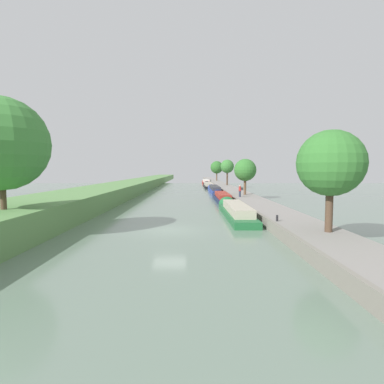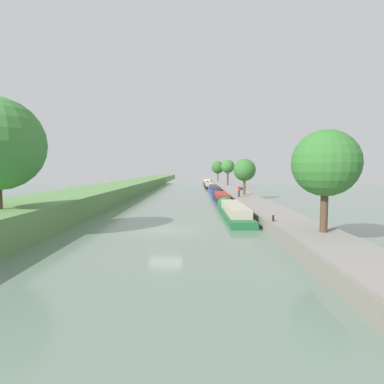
{
  "view_description": "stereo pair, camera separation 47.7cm",
  "coord_description": "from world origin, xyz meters",
  "px_view_note": "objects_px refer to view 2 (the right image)",
  "views": [
    {
      "loc": [
        1.7,
        -22.43,
        4.58
      ],
      "look_at": [
        1.79,
        25.61,
        1.0
      ],
      "focal_mm": 28.21,
      "sensor_mm": 36.0,
      "label": 1
    },
    {
      "loc": [
        2.18,
        -22.42,
        4.58
      ],
      "look_at": [
        1.79,
        25.61,
        1.0
      ],
      "focal_mm": 28.21,
      "sensor_mm": 36.0,
      "label": 2
    }
  ],
  "objects_px": {
    "narrowboat_green": "(233,210)",
    "narrowboat_black": "(209,185)",
    "mooring_bollard_near": "(273,218)",
    "park_bench": "(241,188)",
    "person_walking": "(239,191)",
    "narrowboat_blue": "(214,189)",
    "narrowboat_red": "(207,182)",
    "mooring_bollard_far": "(212,180)",
    "narrowboat_navy": "(221,197)"
  },
  "relations": [
    {
      "from": "narrowboat_green",
      "to": "narrowboat_black",
      "type": "xyz_separation_m",
      "value": [
        -0.07,
        48.43,
        -0.03
      ]
    },
    {
      "from": "person_walking",
      "to": "park_bench",
      "type": "height_order",
      "value": "person_walking"
    },
    {
      "from": "person_walking",
      "to": "mooring_bollard_near",
      "type": "height_order",
      "value": "person_walking"
    },
    {
      "from": "narrowboat_green",
      "to": "narrowboat_blue",
      "type": "relative_size",
      "value": 0.88
    },
    {
      "from": "narrowboat_green",
      "to": "narrowboat_red",
      "type": "xyz_separation_m",
      "value": [
        0.08,
        64.71,
        0.09
      ]
    },
    {
      "from": "narrowboat_black",
      "to": "narrowboat_red",
      "type": "xyz_separation_m",
      "value": [
        0.15,
        16.29,
        0.12
      ]
    },
    {
      "from": "narrowboat_red",
      "to": "mooring_bollard_far",
      "type": "xyz_separation_m",
      "value": [
        1.91,
        6.43,
        0.41
      ]
    },
    {
      "from": "narrowboat_black",
      "to": "park_bench",
      "type": "distance_m",
      "value": 22.94
    },
    {
      "from": "person_walking",
      "to": "mooring_bollard_near",
      "type": "distance_m",
      "value": 19.62
    },
    {
      "from": "narrowboat_blue",
      "to": "mooring_bollard_near",
      "type": "height_order",
      "value": "narrowboat_blue"
    },
    {
      "from": "park_bench",
      "to": "mooring_bollard_near",
      "type": "bearing_deg",
      "value": -94.96
    },
    {
      "from": "park_bench",
      "to": "mooring_bollard_far",
      "type": "bearing_deg",
      "value": 93.73
    },
    {
      "from": "narrowboat_green",
      "to": "park_bench",
      "type": "distance_m",
      "value": 26.51
    },
    {
      "from": "narrowboat_black",
      "to": "mooring_bollard_far",
      "type": "distance_m",
      "value": 22.82
    },
    {
      "from": "narrowboat_navy",
      "to": "park_bench",
      "type": "bearing_deg",
      "value": 67.17
    },
    {
      "from": "narrowboat_black",
      "to": "narrowboat_red",
      "type": "distance_m",
      "value": 16.29
    },
    {
      "from": "narrowboat_navy",
      "to": "park_bench",
      "type": "height_order",
      "value": "park_bench"
    },
    {
      "from": "narrowboat_blue",
      "to": "person_walking",
      "type": "distance_m",
      "value": 19.16
    },
    {
      "from": "narrowboat_navy",
      "to": "mooring_bollard_near",
      "type": "distance_m",
      "value": 22.53
    },
    {
      "from": "narrowboat_black",
      "to": "mooring_bollard_near",
      "type": "height_order",
      "value": "narrowboat_black"
    },
    {
      "from": "narrowboat_navy",
      "to": "mooring_bollard_far",
      "type": "bearing_deg",
      "value": 88.1
    },
    {
      "from": "person_walking",
      "to": "narrowboat_blue",
      "type": "bearing_deg",
      "value": 96.47
    },
    {
      "from": "narrowboat_blue",
      "to": "narrowboat_black",
      "type": "height_order",
      "value": "narrowboat_blue"
    },
    {
      "from": "narrowboat_red",
      "to": "person_walking",
      "type": "xyz_separation_m",
      "value": [
        2.28,
        -52.95,
        1.06
      ]
    },
    {
      "from": "person_walking",
      "to": "mooring_bollard_far",
      "type": "distance_m",
      "value": 59.38
    },
    {
      "from": "narrowboat_blue",
      "to": "park_bench",
      "type": "bearing_deg",
      "value": -45.07
    },
    {
      "from": "narrowboat_green",
      "to": "narrowboat_navy",
      "type": "relative_size",
      "value": 1.06
    },
    {
      "from": "narrowboat_red",
      "to": "narrowboat_black",
      "type": "bearing_deg",
      "value": -90.52
    },
    {
      "from": "person_walking",
      "to": "park_bench",
      "type": "bearing_deg",
      "value": 79.81
    },
    {
      "from": "narrowboat_blue",
      "to": "park_bench",
      "type": "distance_m",
      "value": 6.71
    },
    {
      "from": "narrowboat_navy",
      "to": "park_bench",
      "type": "xyz_separation_m",
      "value": [
        4.82,
        11.44,
        0.64
      ]
    },
    {
      "from": "narrowboat_black",
      "to": "narrowboat_red",
      "type": "relative_size",
      "value": 1.04
    },
    {
      "from": "mooring_bollard_near",
      "to": "park_bench",
      "type": "distance_m",
      "value": 34.01
    },
    {
      "from": "narrowboat_black",
      "to": "mooring_bollard_far",
      "type": "bearing_deg",
      "value": 84.83
    },
    {
      "from": "mooring_bollard_near",
      "to": "mooring_bollard_far",
      "type": "distance_m",
      "value": 78.98
    },
    {
      "from": "mooring_bollard_near",
      "to": "narrowboat_black",
      "type": "bearing_deg",
      "value": 92.09
    },
    {
      "from": "person_walking",
      "to": "mooring_bollard_near",
      "type": "relative_size",
      "value": 3.69
    },
    {
      "from": "narrowboat_blue",
      "to": "narrowboat_red",
      "type": "relative_size",
      "value": 1.09
    },
    {
      "from": "narrowboat_black",
      "to": "person_walking",
      "type": "height_order",
      "value": "person_walking"
    },
    {
      "from": "mooring_bollard_far",
      "to": "mooring_bollard_near",
      "type": "bearing_deg",
      "value": -90.0
    },
    {
      "from": "mooring_bollard_near",
      "to": "narrowboat_blue",
      "type": "bearing_deg",
      "value": 92.63
    },
    {
      "from": "narrowboat_navy",
      "to": "narrowboat_blue",
      "type": "xyz_separation_m",
      "value": [
        0.1,
        16.17,
        0.07
      ]
    },
    {
      "from": "narrowboat_blue",
      "to": "person_walking",
      "type": "relative_size",
      "value": 9.69
    },
    {
      "from": "mooring_bollard_near",
      "to": "narrowboat_red",
      "type": "bearing_deg",
      "value": 91.5
    },
    {
      "from": "narrowboat_green",
      "to": "narrowboat_black",
      "type": "relative_size",
      "value": 0.92
    },
    {
      "from": "narrowboat_navy",
      "to": "narrowboat_black",
      "type": "xyz_separation_m",
      "value": [
        -0.18,
        33.82,
        -0.01
      ]
    },
    {
      "from": "narrowboat_blue",
      "to": "mooring_bollard_far",
      "type": "bearing_deg",
      "value": 87.48
    },
    {
      "from": "narrowboat_black",
      "to": "mooring_bollard_far",
      "type": "relative_size",
      "value": 34.1
    },
    {
      "from": "narrowboat_red",
      "to": "mooring_bollard_far",
      "type": "height_order",
      "value": "narrowboat_red"
    },
    {
      "from": "narrowboat_green",
      "to": "narrowboat_red",
      "type": "bearing_deg",
      "value": 89.93
    }
  ]
}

